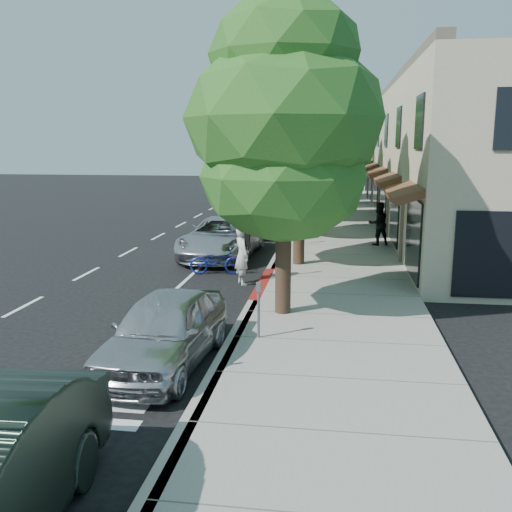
% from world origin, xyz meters
% --- Properties ---
extents(ground, '(120.00, 120.00, 0.00)m').
position_xyz_m(ground, '(0.00, 0.00, 0.00)').
color(ground, black).
rests_on(ground, ground).
extents(sidewalk, '(4.60, 56.00, 0.15)m').
position_xyz_m(sidewalk, '(2.30, 8.00, 0.07)').
color(sidewalk, gray).
rests_on(sidewalk, ground).
extents(curb, '(0.30, 56.00, 0.15)m').
position_xyz_m(curb, '(0.00, 8.00, 0.07)').
color(curb, '#9E998E').
rests_on(curb, ground).
extents(curb_red_segment, '(0.32, 4.00, 0.15)m').
position_xyz_m(curb_red_segment, '(0.00, 1.00, 0.07)').
color(curb_red_segment, maroon).
rests_on(curb_red_segment, ground).
extents(storefront_building, '(10.00, 36.00, 7.00)m').
position_xyz_m(storefront_building, '(9.60, 18.00, 3.50)').
color(storefront_building, '#BEA892').
rests_on(storefront_building, ground).
extents(street_tree_0, '(4.86, 4.86, 7.86)m').
position_xyz_m(street_tree_0, '(0.90, -2.00, 4.84)').
color(street_tree_0, black).
rests_on(street_tree_0, ground).
extents(street_tree_1, '(5.00, 5.00, 7.83)m').
position_xyz_m(street_tree_1, '(0.90, 4.00, 4.79)').
color(street_tree_1, black).
rests_on(street_tree_1, ground).
extents(street_tree_2, '(4.75, 4.75, 6.84)m').
position_xyz_m(street_tree_2, '(0.90, 10.00, 4.10)').
color(street_tree_2, black).
rests_on(street_tree_2, ground).
extents(street_tree_3, '(5.60, 5.60, 7.56)m').
position_xyz_m(street_tree_3, '(0.90, 16.00, 4.45)').
color(street_tree_3, black).
rests_on(street_tree_3, ground).
extents(street_tree_4, '(4.12, 4.12, 7.34)m').
position_xyz_m(street_tree_4, '(0.90, 22.00, 4.61)').
color(street_tree_4, black).
rests_on(street_tree_4, ground).
extents(street_tree_5, '(5.49, 5.49, 7.55)m').
position_xyz_m(street_tree_5, '(0.90, 28.00, 4.47)').
color(street_tree_5, black).
rests_on(street_tree_5, ground).
extents(cyclist, '(0.72, 0.81, 1.86)m').
position_xyz_m(cyclist, '(-0.70, 1.32, 0.93)').
color(cyclist, silver).
rests_on(cyclist, ground).
extents(bicycle, '(1.85, 0.86, 0.94)m').
position_xyz_m(bicycle, '(-1.80, 2.57, 0.47)').
color(bicycle, navy).
rests_on(bicycle, ground).
extents(silver_suv, '(2.84, 5.67, 1.54)m').
position_xyz_m(silver_suv, '(-2.20, 5.50, 0.77)').
color(silver_suv, silver).
rests_on(silver_suv, ground).
extents(dark_sedan, '(1.71, 4.71, 1.54)m').
position_xyz_m(dark_sedan, '(-1.68, 11.44, 0.77)').
color(dark_sedan, '#222528').
rests_on(dark_sedan, ground).
extents(white_pickup, '(3.19, 6.34, 1.76)m').
position_xyz_m(white_pickup, '(-1.41, 17.17, 0.88)').
color(white_pickup, white).
rests_on(white_pickup, ground).
extents(dark_suv_far, '(2.89, 5.69, 1.86)m').
position_xyz_m(dark_suv_far, '(-1.20, 25.01, 0.93)').
color(dark_suv_far, black).
rests_on(dark_suv_far, ground).
extents(near_car_a, '(2.03, 4.43, 1.47)m').
position_xyz_m(near_car_a, '(-1.14, -5.50, 0.74)').
color(near_car_a, '#B7B7BC').
rests_on(near_car_a, ground).
extents(pedestrian, '(1.05, 0.93, 1.81)m').
position_xyz_m(pedestrian, '(3.96, 8.25, 1.06)').
color(pedestrian, black).
rests_on(pedestrian, sidewalk).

